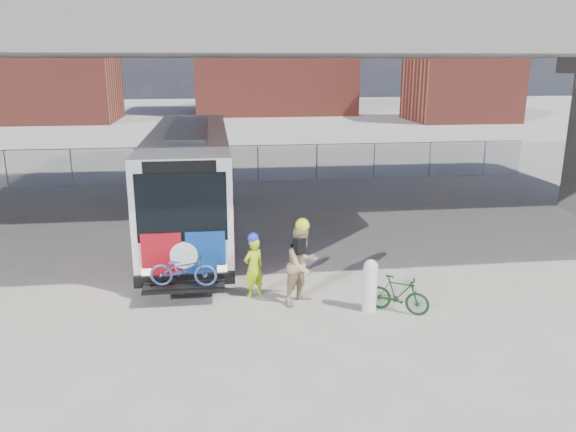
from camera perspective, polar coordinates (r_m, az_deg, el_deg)
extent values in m
plane|color=#9E9991|center=(16.86, -3.19, -4.84)|extent=(160.00, 160.00, 0.00)
cube|color=silver|center=(20.08, -9.85, 4.03)|extent=(2.55, 12.00, 3.20)
cube|color=black|center=(20.46, -9.88, 6.05)|extent=(2.61, 11.00, 1.28)
cube|color=black|center=(14.19, -10.76, 0.89)|extent=(2.24, 0.12, 1.76)
cube|color=black|center=(13.98, -10.97, 4.95)|extent=(1.78, 0.12, 0.30)
cube|color=black|center=(14.67, -10.41, -6.35)|extent=(2.55, 0.20, 0.30)
cube|color=maroon|center=(14.52, -12.70, -3.98)|extent=(1.00, 0.08, 1.20)
cube|color=navy|center=(14.46, -8.35, -3.85)|extent=(1.00, 0.08, 1.20)
cylinder|color=silver|center=(14.46, -10.54, -3.94)|extent=(0.70, 0.06, 0.70)
cube|color=gray|center=(19.82, -10.07, 8.76)|extent=(1.28, 7.20, 0.14)
cube|color=black|center=(14.21, -10.50, -7.09)|extent=(2.00, 0.70, 0.06)
cylinder|color=black|center=(16.30, -14.23, -4.16)|extent=(0.30, 1.00, 1.00)
cylinder|color=black|center=(16.18, -6.07, -3.91)|extent=(0.30, 1.00, 1.00)
cylinder|color=black|center=(24.55, -12.05, 2.50)|extent=(0.30, 1.00, 1.00)
cylinder|color=black|center=(24.47, -6.65, 2.70)|extent=(0.30, 1.00, 1.00)
cube|color=maroon|center=(16.65, -14.70, -0.89)|extent=(0.06, 2.60, 1.70)
cube|color=navy|center=(18.19, -14.11, 0.51)|extent=(0.06, 1.40, 1.70)
cube|color=maroon|center=(16.52, -5.69, -0.59)|extent=(0.06, 2.60, 1.70)
cube|color=navy|center=(18.06, -5.86, 0.80)|extent=(0.06, 1.40, 1.70)
imported|color=#455798|center=(14.04, -10.60, -5.34)|extent=(1.73, 0.83, 0.87)
cube|color=#605E59|center=(19.85, -4.43, 18.01)|extent=(40.00, 16.00, 1.50)
cube|color=#605E59|center=(19.90, -4.48, 20.31)|extent=(40.00, 0.60, 0.80)
cylinder|color=gray|center=(29.04, -21.12, 4.57)|extent=(0.06, 0.06, 1.80)
cylinder|color=gray|center=(28.37, -13.23, 4.96)|extent=(0.06, 0.06, 1.80)
cylinder|color=gray|center=(28.24, -5.10, 5.26)|extent=(0.06, 0.06, 1.80)
cylinder|color=gray|center=(28.69, 2.94, 5.46)|extent=(0.06, 0.06, 1.80)
cylinder|color=gray|center=(29.66, 10.60, 5.55)|extent=(0.06, 0.06, 1.80)
cylinder|color=gray|center=(31.13, 17.65, 5.54)|extent=(0.06, 0.06, 1.80)
plane|color=gray|center=(28.24, -5.10, 5.26)|extent=(30.00, 0.00, 30.00)
cube|color=gray|center=(28.10, -5.15, 7.11)|extent=(30.00, 0.05, 0.04)
cube|color=brown|center=(63.09, -23.68, 13.36)|extent=(14.00, 10.00, 10.00)
cube|color=brown|center=(68.17, -1.55, 15.49)|extent=(18.00, 12.00, 12.00)
cube|color=brown|center=(61.22, 17.20, 12.98)|extent=(10.00, 8.00, 8.00)
cylinder|color=brown|center=(72.70, 4.86, 20.56)|extent=(2.20, 2.20, 25.00)
cylinder|color=silver|center=(13.72, 8.31, -7.30)|extent=(0.34, 0.34, 1.13)
sphere|color=silver|center=(13.52, 8.40, -5.09)|extent=(0.34, 0.34, 0.34)
imported|color=#B0D516|center=(14.32, -3.51, -5.26)|extent=(0.68, 0.61, 1.56)
sphere|color=#1A34DD|center=(14.06, -3.56, -2.21)|extent=(0.27, 0.27, 0.27)
imported|color=tan|center=(13.86, 1.45, -4.99)|extent=(1.23, 1.18, 2.00)
sphere|color=yellow|center=(13.54, 1.47, -0.94)|extent=(0.35, 0.35, 0.35)
cube|color=black|center=(13.51, 1.20, -3.06)|extent=(0.32, 0.29, 0.40)
imported|color=#123814|center=(13.80, 11.15, -7.82)|extent=(1.49, 1.18, 0.90)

